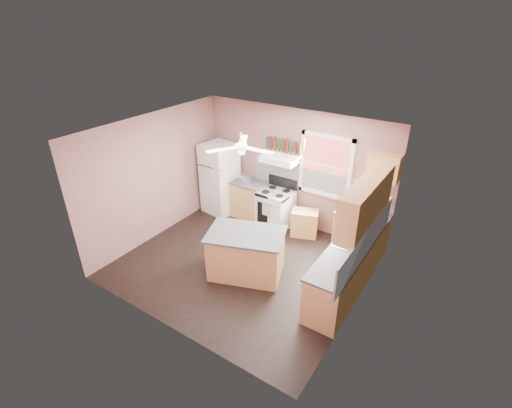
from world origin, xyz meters
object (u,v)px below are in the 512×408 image
Objects in this scene: cart at (304,224)px; island at (246,254)px; refrigerator at (220,179)px; toaster at (245,179)px; stove at (275,209)px.

island is at bearing -119.07° from cart.
cart is (2.26, 0.11, -0.58)m from refrigerator.
cart is at bearing 10.08° from refrigerator.
refrigerator is 6.16× the size of toaster.
stove and island have the same top height.
toaster reaches higher than island.
stove is 1.91m from island.
toaster is 1.01m from stove.
refrigerator is 0.68m from toaster.
stove is 0.77m from cart.
toaster reaches higher than stove.
toaster is 2.31m from island.
stove is at bearing 159.03° from cart.
refrigerator is 2.34m from cart.
toaster is 0.21× the size of island.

